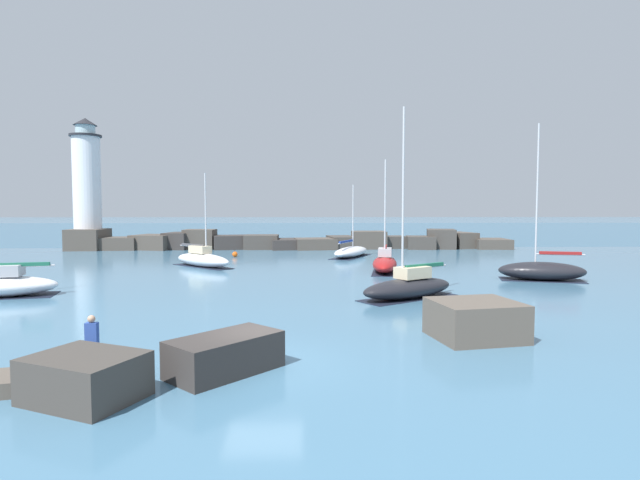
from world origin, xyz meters
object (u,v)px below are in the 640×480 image
sailboat_moored_1 (202,259)px  sailboat_moored_5 (409,286)px  sailboat_moored_0 (385,263)px  sailboat_moored_3 (542,271)px  sailboat_moored_4 (351,252)px  mooring_buoy_orange_near (235,254)px  lighthouse (87,192)px  person_on_rocks (92,340)px

sailboat_moored_1 → sailboat_moored_5: bearing=-47.2°
sailboat_moored_0 → sailboat_moored_3: (10.20, -5.29, -0.02)m
sailboat_moored_3 → sailboat_moored_4: sailboat_moored_3 is taller
sailboat_moored_3 → sailboat_moored_5: 12.70m
sailboat_moored_0 → sailboat_moored_1: size_ratio=1.10×
sailboat_moored_3 → mooring_buoy_orange_near: 29.81m
lighthouse → mooring_buoy_orange_near: bearing=-29.4°
sailboat_moored_1 → sailboat_moored_3: bearing=-19.8°
sailboat_moored_4 → sailboat_moored_5: bearing=-87.8°
sailboat_moored_5 → person_on_rocks: bearing=-135.2°
lighthouse → person_on_rocks: lighthouse is taller
person_on_rocks → sailboat_moored_0: bearing=61.9°
sailboat_moored_0 → sailboat_moored_5: (-0.60, -11.97, -0.03)m
sailboat_moored_3 → mooring_buoy_orange_near: bearing=143.2°
mooring_buoy_orange_near → sailboat_moored_0: bearing=-42.6°
sailboat_moored_3 → sailboat_moored_5: bearing=-148.3°
sailboat_moored_0 → sailboat_moored_4: (-1.53, 12.37, -0.16)m
lighthouse → sailboat_moored_4: (31.92, -11.36, -6.62)m
lighthouse → person_on_rocks: bearing=-66.9°
sailboat_moored_1 → person_on_rocks: size_ratio=4.60×
sailboat_moored_1 → mooring_buoy_orange_near: (1.62, 8.70, -0.39)m
sailboat_moored_1 → sailboat_moored_0: bearing=-14.2°
sailboat_moored_1 → person_on_rocks: 28.22m
person_on_rocks → mooring_buoy_orange_near: bearing=91.1°
sailboat_moored_1 → person_on_rocks: sailboat_moored_1 is taller
sailboat_moored_4 → sailboat_moored_5: (0.93, -24.34, 0.13)m
sailboat_moored_5 → mooring_buoy_orange_near: (-13.06, 24.54, -0.39)m
sailboat_moored_1 → sailboat_moored_5: size_ratio=0.77×
lighthouse → sailboat_moored_1: bearing=-47.6°
sailboat_moored_4 → mooring_buoy_orange_near: sailboat_moored_4 is taller
sailboat_moored_1 → sailboat_moored_4: sailboat_moored_1 is taller
sailboat_moored_4 → lighthouse: bearing=160.4°
mooring_buoy_orange_near → sailboat_moored_1: bearing=-100.6°
person_on_rocks → sailboat_moored_3: bearing=39.3°
sailboat_moored_3 → sailboat_moored_4: bearing=123.6°
sailboat_moored_1 → sailboat_moored_3: sailboat_moored_3 is taller
sailboat_moored_5 → mooring_buoy_orange_near: sailboat_moored_5 is taller
sailboat_moored_4 → sailboat_moored_3: bearing=-56.4°
sailboat_moored_1 → sailboat_moored_4: (13.75, 8.50, -0.13)m
sailboat_moored_1 → mooring_buoy_orange_near: bearing=79.4°
lighthouse → sailboat_moored_4: bearing=-19.6°
sailboat_moored_3 → person_on_rocks: size_ratio=6.22×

